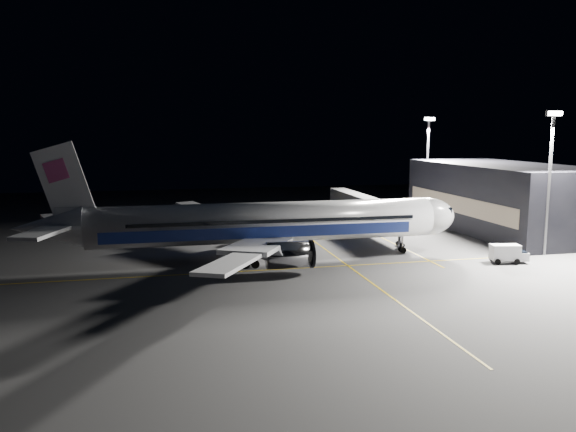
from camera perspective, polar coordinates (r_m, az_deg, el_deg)
The scene contains 14 objects.
ground at distance 79.08m, azimuth -2.21°, elevation -4.43°, with size 200.00×200.00×0.00m, color #4C4C4F.
guide_line_main at distance 81.42m, azimuth 4.74°, elevation -4.07°, with size 0.25×80.00×0.01m, color gold.
guide_line_cross at distance 73.35m, azimuth -1.36°, elevation -5.46°, with size 70.00×0.25×0.01m, color gold.
guide_line_side at distance 94.66m, azimuth 9.89°, elevation -2.37°, with size 0.25×40.00×0.01m, color gold.
airliner at distance 77.89m, azimuth -3.01°, elevation -0.77°, with size 61.48×54.22×16.64m.
terminal at distance 108.52m, azimuth 20.95°, elevation 1.78°, with size 18.12×40.00×12.00m.
jet_bridge at distance 101.32m, azimuth 8.23°, elevation 1.01°, with size 3.60×34.40×6.30m.
floodlight_mast_north at distance 120.58m, azimuth 14.00°, elevation 5.77°, with size 2.40×0.68×20.70m.
floodlight_mast_south at distance 88.28m, azimuth 25.07°, elevation 4.25°, with size 2.40×0.67×20.70m.
service_truck at distance 82.48m, azimuth 21.47°, elevation -3.53°, with size 5.21×2.86×2.53m.
baggage_tug at distance 89.91m, azimuth -4.48°, elevation -2.32°, with size 2.59×2.14×1.78m.
safety_cone_a at distance 82.18m, azimuth -6.14°, elevation -3.78°, with size 0.36×0.36×0.54m, color #FF540A.
safety_cone_b at distance 82.22m, azimuth -5.80°, elevation -3.72°, with size 0.45×0.45×0.68m, color #FF540A.
safety_cone_c at distance 83.71m, azimuth 0.30°, elevation -3.45°, with size 0.46×0.46×0.69m, color #FF540A.
Camera 1 is at (-13.79, -75.79, 17.87)m, focal length 35.00 mm.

